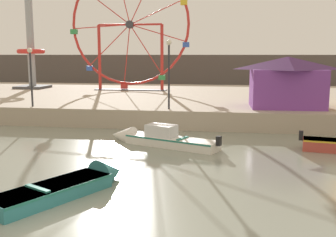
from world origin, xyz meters
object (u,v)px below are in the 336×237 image
motorboat_teal_painted (75,184)px  drop_tower_steel_tower (30,33)px  carnival_booth_purple_stall (287,81)px  motorboat_white_red_stripe (155,138)px  promenade_lamp_far (31,68)px  promenade_lamp_near (169,65)px  ferris_wheel_red_frame (130,27)px

motorboat_teal_painted → drop_tower_steel_tower: (-14.46, 25.12, 6.24)m
motorboat_teal_painted → carnival_booth_purple_stall: bearing=-2.9°
motorboat_teal_painted → motorboat_white_red_stripe: bearing=18.3°
carnival_booth_purple_stall → promenade_lamp_far: size_ratio=1.33×
carnival_booth_purple_stall → promenade_lamp_near: (-7.18, -1.91, 1.05)m
ferris_wheel_red_frame → promenade_lamp_near: size_ratio=2.75×
ferris_wheel_red_frame → drop_tower_steel_tower: 10.15m
motorboat_teal_painted → promenade_lamp_far: (-7.61, 11.90, 3.37)m
ferris_wheel_red_frame → drop_tower_steel_tower: bearing=176.3°
drop_tower_steel_tower → promenade_lamp_near: 20.54m
ferris_wheel_red_frame → promenade_lamp_far: ferris_wheel_red_frame is taller
motorboat_teal_painted → drop_tower_steel_tower: size_ratio=0.36×
motorboat_teal_painted → ferris_wheel_red_frame: size_ratio=0.44×
carnival_booth_purple_stall → promenade_lamp_near: bearing=-167.2°
motorboat_teal_painted → ferris_wheel_red_frame: bearing=38.1°
promenade_lamp_near → drop_tower_steel_tower: bearing=140.3°
drop_tower_steel_tower → carnival_booth_purple_stall: bearing=-25.9°
motorboat_teal_painted → drop_tower_steel_tower: drop_tower_steel_tower is taller
motorboat_teal_painted → promenade_lamp_near: bearing=22.3°
carnival_booth_purple_stall → promenade_lamp_near: 7.50m
motorboat_white_red_stripe → carnival_booth_purple_stall: 10.07m
motorboat_teal_painted → promenade_lamp_far: bearing=60.6°
carnival_booth_purple_stall → promenade_lamp_far: promenade_lamp_far is taller
carnival_booth_purple_stall → motorboat_white_red_stripe: bearing=-139.1°
promenade_lamp_near → carnival_booth_purple_stall: bearing=14.9°
ferris_wheel_red_frame → promenade_lamp_far: 13.41m
motorboat_white_red_stripe → drop_tower_steel_tower: 24.51m
ferris_wheel_red_frame → promenade_lamp_near: ferris_wheel_red_frame is taller
ferris_wheel_red_frame → carnival_booth_purple_stall: 16.98m
motorboat_teal_painted → promenade_lamp_near: promenade_lamp_near is taller
motorboat_white_red_stripe → promenade_lamp_far: size_ratio=1.64×
carnival_booth_purple_stall → promenade_lamp_near: promenade_lamp_near is taller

